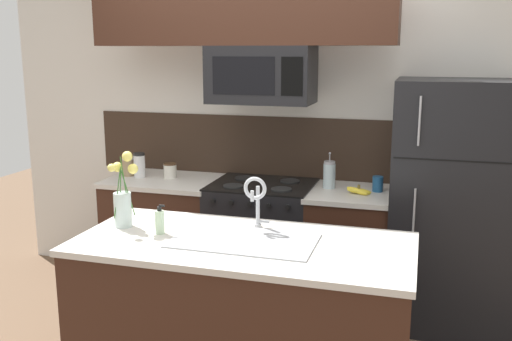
{
  "coord_description": "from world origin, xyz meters",
  "views": [
    {
      "loc": [
        1.13,
        -3.09,
        1.91
      ],
      "look_at": [
        0.14,
        0.27,
        1.16
      ],
      "focal_mm": 40.0,
      "sensor_mm": 36.0,
      "label": 1
    }
  ],
  "objects_px": {
    "refrigerator": "(452,205)",
    "flower_vase": "(123,202)",
    "microwave": "(262,75)",
    "banana_bunch": "(359,191)",
    "french_press": "(329,175)",
    "coffee_tin": "(378,184)",
    "stove_range": "(262,242)",
    "storage_jar_short": "(170,171)",
    "storage_jar_tall": "(128,167)",
    "sink_faucet": "(256,195)",
    "dish_soap_bottle": "(160,222)",
    "storage_jar_medium": "(139,165)"
  },
  "relations": [
    {
      "from": "refrigerator",
      "to": "flower_vase",
      "type": "height_order",
      "value": "refrigerator"
    },
    {
      "from": "microwave",
      "to": "banana_bunch",
      "type": "xyz_separation_m",
      "value": [
        0.72,
        -0.04,
        -0.8
      ]
    },
    {
      "from": "french_press",
      "to": "coffee_tin",
      "type": "relative_size",
      "value": 2.43
    },
    {
      "from": "stove_range",
      "to": "french_press",
      "type": "relative_size",
      "value": 3.48
    },
    {
      "from": "banana_bunch",
      "to": "french_press",
      "type": "height_order",
      "value": "french_press"
    },
    {
      "from": "microwave",
      "to": "french_press",
      "type": "bearing_deg",
      "value": 9.33
    },
    {
      "from": "storage_jar_short",
      "to": "french_press",
      "type": "bearing_deg",
      "value": 1.05
    },
    {
      "from": "storage_jar_tall",
      "to": "stove_range",
      "type": "bearing_deg",
      "value": -0.88
    },
    {
      "from": "storage_jar_tall",
      "to": "microwave",
      "type": "bearing_deg",
      "value": -1.94
    },
    {
      "from": "refrigerator",
      "to": "microwave",
      "type": "bearing_deg",
      "value": -178.26
    },
    {
      "from": "stove_range",
      "to": "flower_vase",
      "type": "xyz_separation_m",
      "value": [
        -0.48,
        -1.2,
        0.59
      ]
    },
    {
      "from": "sink_faucet",
      "to": "microwave",
      "type": "bearing_deg",
      "value": 104.14
    },
    {
      "from": "banana_bunch",
      "to": "french_press",
      "type": "distance_m",
      "value": 0.27
    },
    {
      "from": "flower_vase",
      "to": "banana_bunch",
      "type": "bearing_deg",
      "value": 43.34
    },
    {
      "from": "microwave",
      "to": "storage_jar_short",
      "type": "relative_size",
      "value": 6.35
    },
    {
      "from": "banana_bunch",
      "to": "sink_faucet",
      "type": "bearing_deg",
      "value": -115.71
    },
    {
      "from": "french_press",
      "to": "flower_vase",
      "type": "height_order",
      "value": "flower_vase"
    },
    {
      "from": "french_press",
      "to": "flower_vase",
      "type": "distance_m",
      "value": 1.6
    },
    {
      "from": "stove_range",
      "to": "coffee_tin",
      "type": "xyz_separation_m",
      "value": [
        0.84,
        0.05,
        0.5
      ]
    },
    {
      "from": "stove_range",
      "to": "sink_faucet",
      "type": "height_order",
      "value": "sink_faucet"
    },
    {
      "from": "dish_soap_bottle",
      "to": "flower_vase",
      "type": "relative_size",
      "value": 0.38
    },
    {
      "from": "banana_bunch",
      "to": "storage_jar_short",
      "type": "bearing_deg",
      "value": 176.28
    },
    {
      "from": "storage_jar_tall",
      "to": "banana_bunch",
      "type": "height_order",
      "value": "storage_jar_tall"
    },
    {
      "from": "stove_range",
      "to": "coffee_tin",
      "type": "distance_m",
      "value": 0.98
    },
    {
      "from": "storage_jar_short",
      "to": "refrigerator",
      "type": "bearing_deg",
      "value": -0.46
    },
    {
      "from": "dish_soap_bottle",
      "to": "flower_vase",
      "type": "xyz_separation_m",
      "value": [
        -0.25,
        0.06,
        0.08
      ]
    },
    {
      "from": "refrigerator",
      "to": "sink_faucet",
      "type": "relative_size",
      "value": 5.6
    },
    {
      "from": "french_press",
      "to": "storage_jar_medium",
      "type": "bearing_deg",
      "value": -177.45
    },
    {
      "from": "refrigerator",
      "to": "dish_soap_bottle",
      "type": "height_order",
      "value": "refrigerator"
    },
    {
      "from": "refrigerator",
      "to": "french_press",
      "type": "relative_size",
      "value": 6.42
    },
    {
      "from": "storage_jar_tall",
      "to": "sink_faucet",
      "type": "relative_size",
      "value": 0.47
    },
    {
      "from": "microwave",
      "to": "dish_soap_bottle",
      "type": "xyz_separation_m",
      "value": [
        -0.23,
        -1.24,
        -0.75
      ]
    },
    {
      "from": "french_press",
      "to": "sink_faucet",
      "type": "xyz_separation_m",
      "value": [
        -0.24,
        -1.09,
        0.1
      ]
    },
    {
      "from": "stove_range",
      "to": "storage_jar_medium",
      "type": "relative_size",
      "value": 4.75
    },
    {
      "from": "stove_range",
      "to": "french_press",
      "type": "bearing_deg",
      "value": 6.94
    },
    {
      "from": "flower_vase",
      "to": "french_press",
      "type": "bearing_deg",
      "value": 52.17
    },
    {
      "from": "sink_faucet",
      "to": "flower_vase",
      "type": "xyz_separation_m",
      "value": [
        -0.74,
        -0.17,
        -0.05
      ]
    },
    {
      "from": "storage_jar_medium",
      "to": "dish_soap_bottle",
      "type": "xyz_separation_m",
      "value": [
        0.78,
        -1.25,
        -0.03
      ]
    },
    {
      "from": "stove_range",
      "to": "storage_jar_medium",
      "type": "height_order",
      "value": "storage_jar_medium"
    },
    {
      "from": "banana_bunch",
      "to": "dish_soap_bottle",
      "type": "bearing_deg",
      "value": -128.48
    },
    {
      "from": "storage_jar_short",
      "to": "coffee_tin",
      "type": "distance_m",
      "value": 1.61
    },
    {
      "from": "refrigerator",
      "to": "storage_jar_short",
      "type": "xyz_separation_m",
      "value": [
        -2.12,
        0.02,
        0.11
      ]
    },
    {
      "from": "refrigerator",
      "to": "storage_jar_medium",
      "type": "xyz_separation_m",
      "value": [
        -2.36,
        -0.03,
        0.15
      ]
    },
    {
      "from": "stove_range",
      "to": "flower_vase",
      "type": "height_order",
      "value": "flower_vase"
    },
    {
      "from": "storage_jar_tall",
      "to": "coffee_tin",
      "type": "relative_size",
      "value": 1.32
    },
    {
      "from": "dish_soap_bottle",
      "to": "coffee_tin",
      "type": "bearing_deg",
      "value": 50.61
    },
    {
      "from": "sink_faucet",
      "to": "banana_bunch",
      "type": "bearing_deg",
      "value": 64.29
    },
    {
      "from": "refrigerator",
      "to": "storage_jar_medium",
      "type": "distance_m",
      "value": 2.37
    },
    {
      "from": "storage_jar_short",
      "to": "stove_range",
      "type": "bearing_deg",
      "value": -2.75
    },
    {
      "from": "banana_bunch",
      "to": "french_press",
      "type": "relative_size",
      "value": 0.71
    }
  ]
}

